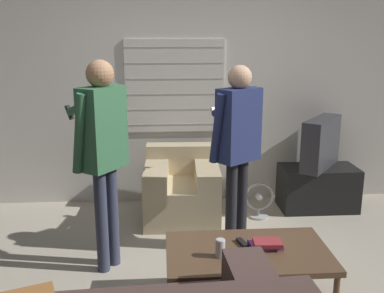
{
  "coord_description": "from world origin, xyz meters",
  "views": [
    {
      "loc": [
        -0.23,
        -3.0,
        1.91
      ],
      "look_at": [
        0.01,
        0.58,
        1.0
      ],
      "focal_mm": 42.0,
      "sensor_mm": 36.0,
      "label": 1
    }
  ],
  "objects_px": {
    "armchair_beige": "(182,189)",
    "person_right_standing": "(237,137)",
    "coffee_table": "(248,255)",
    "floor_fan": "(259,201)",
    "soda_can": "(220,248)",
    "person_left_standing": "(102,141)",
    "spare_remote": "(242,243)",
    "book_stack": "(266,244)",
    "tv": "(321,143)"
  },
  "relations": [
    {
      "from": "person_left_standing",
      "to": "floor_fan",
      "type": "distance_m",
      "value": 1.98
    },
    {
      "from": "coffee_table",
      "to": "soda_can",
      "type": "relative_size",
      "value": 8.94
    },
    {
      "from": "armchair_beige",
      "to": "person_left_standing",
      "type": "bearing_deg",
      "value": 58.93
    },
    {
      "from": "soda_can",
      "to": "person_left_standing",
      "type": "bearing_deg",
      "value": 138.39
    },
    {
      "from": "person_left_standing",
      "to": "spare_remote",
      "type": "distance_m",
      "value": 1.33
    },
    {
      "from": "armchair_beige",
      "to": "book_stack",
      "type": "xyz_separation_m",
      "value": [
        0.51,
        -1.66,
        0.18
      ]
    },
    {
      "from": "tv",
      "to": "person_left_standing",
      "type": "bearing_deg",
      "value": -24.66
    },
    {
      "from": "person_right_standing",
      "to": "spare_remote",
      "type": "distance_m",
      "value": 1.02
    },
    {
      "from": "coffee_table",
      "to": "book_stack",
      "type": "distance_m",
      "value": 0.15
    },
    {
      "from": "floor_fan",
      "to": "tv",
      "type": "bearing_deg",
      "value": 16.19
    },
    {
      "from": "book_stack",
      "to": "spare_remote",
      "type": "distance_m",
      "value": 0.17
    },
    {
      "from": "coffee_table",
      "to": "person_right_standing",
      "type": "relative_size",
      "value": 0.68
    },
    {
      "from": "person_right_standing",
      "to": "floor_fan",
      "type": "bearing_deg",
      "value": 25.04
    },
    {
      "from": "armchair_beige",
      "to": "soda_can",
      "type": "bearing_deg",
      "value": 97.83
    },
    {
      "from": "person_left_standing",
      "to": "person_right_standing",
      "type": "height_order",
      "value": "person_left_standing"
    },
    {
      "from": "armchair_beige",
      "to": "soda_can",
      "type": "height_order",
      "value": "armchair_beige"
    },
    {
      "from": "coffee_table",
      "to": "floor_fan",
      "type": "distance_m",
      "value": 1.69
    },
    {
      "from": "soda_can",
      "to": "floor_fan",
      "type": "xyz_separation_m",
      "value": [
        0.64,
        1.69,
        -0.34
      ]
    },
    {
      "from": "armchair_beige",
      "to": "person_left_standing",
      "type": "relative_size",
      "value": 0.49
    },
    {
      "from": "coffee_table",
      "to": "soda_can",
      "type": "xyz_separation_m",
      "value": [
        -0.2,
        -0.08,
        0.1
      ]
    },
    {
      "from": "spare_remote",
      "to": "soda_can",
      "type": "bearing_deg",
      "value": -153.0
    },
    {
      "from": "armchair_beige",
      "to": "tv",
      "type": "xyz_separation_m",
      "value": [
        1.51,
        0.12,
        0.45
      ]
    },
    {
      "from": "soda_can",
      "to": "tv",
      "type": "bearing_deg",
      "value": 54.79
    },
    {
      "from": "person_right_standing",
      "to": "armchair_beige",
      "type": "bearing_deg",
      "value": 83.98
    },
    {
      "from": "armchair_beige",
      "to": "floor_fan",
      "type": "bearing_deg",
      "value": 176.67
    },
    {
      "from": "coffee_table",
      "to": "spare_remote",
      "type": "height_order",
      "value": "spare_remote"
    },
    {
      "from": "person_right_standing",
      "to": "person_left_standing",
      "type": "bearing_deg",
      "value": 156.76
    },
    {
      "from": "coffee_table",
      "to": "soda_can",
      "type": "bearing_deg",
      "value": -158.37
    },
    {
      "from": "armchair_beige",
      "to": "coffee_table",
      "type": "relative_size",
      "value": 0.76
    },
    {
      "from": "armchair_beige",
      "to": "soda_can",
      "type": "relative_size",
      "value": 6.75
    },
    {
      "from": "armchair_beige",
      "to": "soda_can",
      "type": "distance_m",
      "value": 1.79
    },
    {
      "from": "tv",
      "to": "floor_fan",
      "type": "bearing_deg",
      "value": -36.14
    },
    {
      "from": "person_left_standing",
      "to": "person_right_standing",
      "type": "relative_size",
      "value": 1.04
    },
    {
      "from": "tv",
      "to": "book_stack",
      "type": "xyz_separation_m",
      "value": [
        -1.0,
        -1.79,
        -0.27
      ]
    },
    {
      "from": "soda_can",
      "to": "book_stack",
      "type": "bearing_deg",
      "value": 17.88
    },
    {
      "from": "soda_can",
      "to": "spare_remote",
      "type": "height_order",
      "value": "soda_can"
    },
    {
      "from": "armchair_beige",
      "to": "person_right_standing",
      "type": "bearing_deg",
      "value": 122.48
    },
    {
      "from": "tv",
      "to": "soda_can",
      "type": "bearing_deg",
      "value": 2.47
    },
    {
      "from": "coffee_table",
      "to": "spare_remote",
      "type": "distance_m",
      "value": 0.1
    },
    {
      "from": "spare_remote",
      "to": "person_left_standing",
      "type": "bearing_deg",
      "value": 134.22
    },
    {
      "from": "tv",
      "to": "spare_remote",
      "type": "distance_m",
      "value": 2.1
    },
    {
      "from": "armchair_beige",
      "to": "tv",
      "type": "distance_m",
      "value": 1.58
    },
    {
      "from": "person_left_standing",
      "to": "floor_fan",
      "type": "height_order",
      "value": "person_left_standing"
    },
    {
      "from": "person_right_standing",
      "to": "book_stack",
      "type": "distance_m",
      "value": 1.06
    },
    {
      "from": "tv",
      "to": "coffee_table",
      "type": "bearing_deg",
      "value": 5.68
    },
    {
      "from": "coffee_table",
      "to": "armchair_beige",
      "type": "bearing_deg",
      "value": 102.64
    },
    {
      "from": "book_stack",
      "to": "soda_can",
      "type": "bearing_deg",
      "value": -162.12
    },
    {
      "from": "person_left_standing",
      "to": "tv",
      "type": "bearing_deg",
      "value": -27.57
    },
    {
      "from": "tv",
      "to": "spare_remote",
      "type": "bearing_deg",
      "value": 3.83
    },
    {
      "from": "armchair_beige",
      "to": "spare_remote",
      "type": "xyz_separation_m",
      "value": [
        0.35,
        -1.61,
        0.16
      ]
    }
  ]
}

